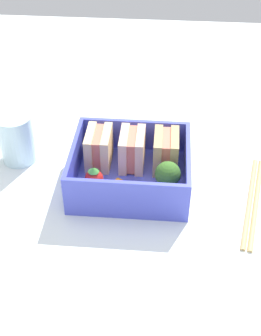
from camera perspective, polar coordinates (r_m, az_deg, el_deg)
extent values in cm
cube|color=white|center=(66.39, 0.00, -2.48)|extent=(120.00, 120.00, 2.00)
cube|color=#4952CF|center=(65.33, 0.00, -1.43)|extent=(15.95, 14.17, 1.20)
cube|color=#4952CF|center=(68.85, 0.48, 4.13)|extent=(15.95, 0.60, 4.79)
cube|color=#4952CF|center=(58.29, -0.57, -3.51)|extent=(15.95, 0.60, 4.79)
cube|color=#4952CF|center=(64.40, -6.82, 0.98)|extent=(0.60, 12.97, 4.79)
cube|color=#4952CF|center=(63.39, 6.93, 0.26)|extent=(0.60, 12.97, 4.79)
cube|color=beige|center=(66.15, -4.85, 2.51)|extent=(1.13, 5.57, 5.15)
cube|color=#D87259|center=(65.99, -3.88, 2.46)|extent=(1.13, 5.12, 4.74)
cube|color=beige|center=(65.84, -2.91, 2.42)|extent=(1.13, 5.57, 5.15)
cube|color=beige|center=(65.60, -0.78, 2.31)|extent=(1.13, 5.57, 5.15)
cube|color=#D87259|center=(65.51, 0.21, 2.26)|extent=(1.13, 5.12, 4.74)
cube|color=beige|center=(65.45, 1.19, 2.21)|extent=(1.13, 5.57, 5.15)
cube|color=tan|center=(65.38, 3.34, 2.10)|extent=(1.13, 5.57, 5.15)
cube|color=#D87259|center=(65.38, 4.33, 2.04)|extent=(1.13, 5.12, 4.74)
cube|color=tan|center=(65.40, 5.32, 1.99)|extent=(1.13, 5.57, 5.15)
sphere|color=red|center=(62.78, -4.47, -1.32)|extent=(2.54, 2.54, 2.54)
cone|color=#3C8337|center=(61.77, -4.54, -0.21)|extent=(1.53, 1.53, 0.60)
cylinder|color=orange|center=(61.92, -0.19, -2.58)|extent=(4.19, 3.54, 1.36)
cylinder|color=#90CB72|center=(62.38, 4.47, -2.18)|extent=(1.31, 1.31, 1.64)
sphere|color=#396927|center=(61.08, 4.56, -0.76)|extent=(3.42, 3.42, 3.42)
cylinder|color=tan|center=(64.71, 14.37, -3.71)|extent=(4.34, 17.89, 0.70)
cylinder|color=tan|center=(64.75, 15.10, -3.85)|extent=(4.34, 17.89, 0.70)
cylinder|color=silver|center=(69.81, -13.71, 3.51)|extent=(5.12, 5.12, 7.37)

